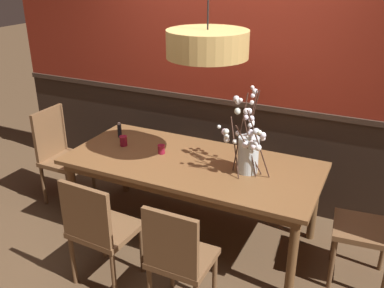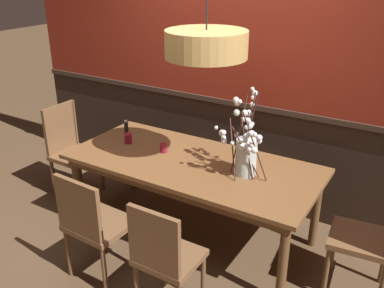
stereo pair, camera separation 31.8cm
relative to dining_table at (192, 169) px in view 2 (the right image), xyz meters
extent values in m
plane|color=brown|center=(0.00, 0.00, -0.66)|extent=(24.00, 24.00, 0.00)
cube|color=#2D2119|center=(0.00, 0.85, -0.15)|extent=(5.01, 0.12, 1.01)
cube|color=#3E2E24|center=(0.00, 0.84, 0.38)|extent=(5.01, 0.14, 0.05)
cube|color=maroon|center=(0.00, 0.85, 1.32)|extent=(5.01, 0.12, 1.93)
cube|color=brown|center=(0.00, 0.00, 0.06)|extent=(2.16, 0.98, 0.04)
cube|color=brown|center=(0.00, 0.00, 0.00)|extent=(2.05, 0.88, 0.08)
cylinder|color=brown|center=(-0.99, -0.40, -0.31)|extent=(0.07, 0.07, 0.70)
cylinder|color=brown|center=(0.99, -0.40, -0.31)|extent=(0.07, 0.07, 0.70)
cylinder|color=brown|center=(-0.99, 0.40, -0.31)|extent=(0.07, 0.07, 0.70)
cylinder|color=brown|center=(0.99, 0.40, -0.31)|extent=(0.07, 0.07, 0.70)
cube|color=brown|center=(-1.41, 0.00, -0.21)|extent=(0.39, 0.43, 0.04)
cube|color=brown|center=(-1.59, 0.00, 0.06)|extent=(0.04, 0.41, 0.49)
cylinder|color=brown|center=(-1.24, 0.18, -0.44)|extent=(0.04, 0.04, 0.43)
cylinder|color=brown|center=(-1.24, -0.19, -0.44)|extent=(0.04, 0.04, 0.43)
cylinder|color=brown|center=(-1.57, 0.18, -0.44)|extent=(0.04, 0.04, 0.43)
cylinder|color=brown|center=(-1.58, -0.19, -0.44)|extent=(0.04, 0.04, 0.43)
cube|color=brown|center=(0.34, -0.85, -0.22)|extent=(0.41, 0.38, 0.04)
cube|color=brown|center=(0.34, -1.02, 0.02)|extent=(0.39, 0.04, 0.43)
cylinder|color=brown|center=(0.16, -0.69, -0.45)|extent=(0.04, 0.04, 0.42)
cylinder|color=brown|center=(0.51, -0.69, -0.45)|extent=(0.04, 0.04, 0.42)
cube|color=brown|center=(-0.33, 0.84, -0.21)|extent=(0.43, 0.40, 0.04)
cube|color=brown|center=(-0.32, 1.01, 0.04)|extent=(0.39, 0.05, 0.45)
cylinder|color=brown|center=(-0.16, 0.67, -0.44)|extent=(0.04, 0.04, 0.43)
cylinder|color=brown|center=(-0.51, 0.68, -0.44)|extent=(0.04, 0.04, 0.43)
cylinder|color=brown|center=(-0.14, 1.00, -0.44)|extent=(0.04, 0.04, 0.43)
cylinder|color=brown|center=(-0.50, 1.01, -0.44)|extent=(0.04, 0.04, 0.43)
cube|color=brown|center=(-0.33, -0.81, -0.21)|extent=(0.47, 0.44, 0.04)
cube|color=brown|center=(-0.34, -1.00, 0.03)|extent=(0.43, 0.06, 0.44)
cylinder|color=brown|center=(-0.52, -0.62, -0.44)|extent=(0.04, 0.04, 0.43)
cylinder|color=brown|center=(-0.13, -0.64, -0.44)|extent=(0.04, 0.04, 0.43)
cylinder|color=brown|center=(-0.53, -0.98, -0.44)|extent=(0.04, 0.04, 0.43)
cylinder|color=brown|center=(-0.15, -1.00, -0.44)|extent=(0.04, 0.04, 0.43)
cube|color=brown|center=(1.42, 0.01, -0.20)|extent=(0.47, 0.45, 0.04)
cylinder|color=brown|center=(1.25, -0.18, -0.44)|extent=(0.04, 0.04, 0.44)
cylinder|color=brown|center=(1.22, 0.17, -0.44)|extent=(0.04, 0.04, 0.44)
cylinder|color=brown|center=(1.62, -0.14, -0.44)|extent=(0.04, 0.04, 0.44)
cylinder|color=brown|center=(1.59, 0.21, -0.44)|extent=(0.04, 0.04, 0.44)
cube|color=brown|center=(0.34, 0.82, -0.21)|extent=(0.42, 0.45, 0.04)
cube|color=brown|center=(0.33, 1.02, 0.06)|extent=(0.38, 0.05, 0.49)
cylinder|color=brown|center=(0.52, 0.64, -0.44)|extent=(0.04, 0.04, 0.43)
cylinder|color=brown|center=(0.18, 0.63, -0.44)|extent=(0.04, 0.04, 0.43)
cylinder|color=brown|center=(0.50, 1.02, -0.44)|extent=(0.04, 0.04, 0.43)
cylinder|color=brown|center=(0.16, 1.00, -0.44)|extent=(0.04, 0.04, 0.43)
cylinder|color=silver|center=(0.49, 0.02, 0.23)|extent=(0.17, 0.17, 0.30)
cylinder|color=silver|center=(0.49, 0.02, 0.11)|extent=(0.15, 0.15, 0.07)
cylinder|color=#472D23|center=(0.46, 0.12, 0.41)|extent=(0.14, 0.01, 0.66)
sphere|color=white|center=(0.47, 0.15, 0.71)|extent=(0.05, 0.05, 0.05)
sphere|color=white|center=(0.47, 0.15, 0.46)|extent=(0.04, 0.04, 0.04)
sphere|color=white|center=(0.43, 0.15, 0.54)|extent=(0.05, 0.05, 0.05)
sphere|color=white|center=(0.44, 0.20, 0.66)|extent=(0.04, 0.04, 0.04)
sphere|color=white|center=(0.44, 0.16, 0.74)|extent=(0.03, 0.03, 0.03)
sphere|color=white|center=(0.44, 0.18, 0.61)|extent=(0.04, 0.04, 0.04)
cylinder|color=#472D23|center=(0.51, -0.05, 0.30)|extent=(0.20, 0.15, 0.44)
sphere|color=white|center=(0.58, -0.12, 0.49)|extent=(0.05, 0.05, 0.05)
sphere|color=white|center=(0.53, -0.12, 0.43)|extent=(0.04, 0.04, 0.04)
sphere|color=white|center=(0.54, -0.12, 0.46)|extent=(0.05, 0.05, 0.05)
sphere|color=white|center=(0.54, -0.08, 0.31)|extent=(0.03, 0.03, 0.03)
sphere|color=white|center=(0.55, -0.07, 0.37)|extent=(0.04, 0.04, 0.04)
cylinder|color=#472D23|center=(0.52, -0.04, 0.33)|extent=(0.14, 0.01, 0.50)
sphere|color=white|center=(0.49, -0.07, 0.35)|extent=(0.05, 0.05, 0.05)
sphere|color=white|center=(0.54, -0.10, 0.58)|extent=(0.04, 0.04, 0.04)
sphere|color=white|center=(0.50, -0.04, 0.40)|extent=(0.03, 0.03, 0.03)
sphere|color=white|center=(0.55, -0.07, 0.37)|extent=(0.05, 0.05, 0.05)
sphere|color=white|center=(0.52, -0.08, 0.52)|extent=(0.04, 0.04, 0.04)
cylinder|color=#472D23|center=(0.40, 0.05, 0.39)|extent=(0.06, 0.14, 0.63)
sphere|color=white|center=(0.38, 0.09, 0.65)|extent=(0.04, 0.04, 0.04)
sphere|color=white|center=(0.36, 0.08, 0.55)|extent=(0.05, 0.05, 0.05)
sphere|color=white|center=(0.38, 0.07, 0.38)|extent=(0.04, 0.04, 0.04)
sphere|color=white|center=(0.33, 0.11, 0.65)|extent=(0.05, 0.05, 0.05)
sphere|color=white|center=(0.36, 0.09, 0.63)|extent=(0.05, 0.05, 0.05)
cylinder|color=#472D23|center=(0.39, -0.03, 0.30)|extent=(0.16, 0.20, 0.44)
sphere|color=white|center=(0.34, -0.08, 0.37)|extent=(0.05, 0.05, 0.05)
sphere|color=white|center=(0.34, -0.10, 0.41)|extent=(0.04, 0.04, 0.04)
sphere|color=white|center=(0.34, -0.10, 0.44)|extent=(0.05, 0.05, 0.05)
sphere|color=white|center=(0.28, -0.12, 0.48)|extent=(0.03, 0.03, 0.03)
sphere|color=white|center=(0.32, -0.09, 0.43)|extent=(0.05, 0.05, 0.05)
sphere|color=white|center=(0.39, -0.03, 0.34)|extent=(0.04, 0.04, 0.04)
cylinder|color=#472D23|center=(0.47, 0.03, 0.41)|extent=(0.10, 0.09, 0.67)
sphere|color=white|center=(0.49, 0.05, 0.41)|extent=(0.04, 0.04, 0.04)
sphere|color=white|center=(0.48, 0.07, 0.47)|extent=(0.05, 0.05, 0.05)
sphere|color=white|center=(0.48, 0.05, 0.51)|extent=(0.04, 0.04, 0.04)
sphere|color=white|center=(0.45, 0.03, 0.53)|extent=(0.04, 0.04, 0.04)
sphere|color=white|center=(0.44, 0.06, 0.57)|extent=(0.05, 0.05, 0.05)
cylinder|color=#472D23|center=(0.60, -0.08, 0.37)|extent=(0.17, 0.17, 0.58)
sphere|color=white|center=(0.57, -0.08, 0.38)|extent=(0.04, 0.04, 0.04)
sphere|color=white|center=(0.62, -0.06, 0.42)|extent=(0.04, 0.04, 0.04)
sphere|color=white|center=(0.56, -0.09, 0.35)|extent=(0.04, 0.04, 0.04)
sphere|color=white|center=(0.60, -0.09, 0.35)|extent=(0.05, 0.05, 0.05)
sphere|color=white|center=(0.61, -0.13, 0.49)|extent=(0.04, 0.04, 0.04)
sphere|color=white|center=(0.62, -0.07, 0.45)|extent=(0.05, 0.05, 0.05)
cylinder|color=maroon|center=(-0.71, 0.03, 0.12)|extent=(0.07, 0.07, 0.09)
torus|color=#A81B37|center=(-0.71, 0.03, 0.17)|extent=(0.07, 0.07, 0.01)
cylinder|color=silver|center=(-0.71, 0.03, 0.11)|extent=(0.05, 0.05, 0.05)
cylinder|color=maroon|center=(-0.31, 0.03, 0.12)|extent=(0.06, 0.06, 0.08)
torus|color=#A81B37|center=(-0.31, 0.03, 0.15)|extent=(0.07, 0.07, 0.01)
cylinder|color=silver|center=(-0.31, 0.03, 0.10)|extent=(0.04, 0.04, 0.04)
cylinder|color=black|center=(-0.86, 0.18, 0.14)|extent=(0.04, 0.04, 0.13)
cylinder|color=beige|center=(-0.86, 0.18, 0.21)|extent=(0.03, 0.03, 0.02)
cylinder|color=tan|center=(0.14, -0.03, 1.08)|extent=(0.62, 0.62, 0.20)
sphere|color=#F9EAB7|center=(0.14, -0.03, 1.05)|extent=(0.14, 0.14, 0.14)
camera|label=1|loc=(1.41, -2.94, 1.66)|focal=39.83mm
camera|label=2|loc=(1.69, -2.79, 1.66)|focal=39.83mm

